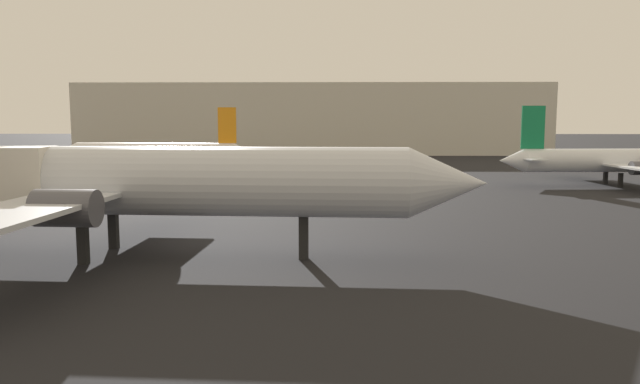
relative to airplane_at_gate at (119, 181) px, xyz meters
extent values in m
cylinder|color=silver|center=(0.27, -0.01, 0.01)|extent=(30.70, 5.33, 3.72)
cone|color=silver|center=(17.57, -0.93, 0.01)|extent=(4.28, 3.93, 3.72)
cube|color=silver|center=(-1.25, 0.07, -0.54)|extent=(5.61, 28.18, 0.23)
cylinder|color=#4C4C54|center=(-0.05, 5.33, -0.73)|extent=(2.99, 1.89, 1.74)
cylinder|color=#4C4C54|center=(-0.62, -5.29, -0.73)|extent=(2.99, 1.89, 1.74)
cube|color=black|center=(10.04, -0.53, -3.00)|extent=(0.51, 0.51, 2.30)
cube|color=black|center=(-1.15, 2.00, -3.00)|extent=(0.51, 0.51, 2.30)
cube|color=black|center=(-1.35, -1.86, -3.00)|extent=(0.51, 0.51, 2.30)
cylinder|color=silver|center=(44.30, 36.94, -1.29)|extent=(22.89, 4.23, 2.62)
cone|color=silver|center=(31.51, 36.02, -1.29)|extent=(3.06, 2.82, 2.62)
cube|color=silver|center=(43.16, 36.86, -1.68)|extent=(5.61, 24.09, 0.19)
cube|color=silver|center=(33.35, 36.16, -1.02)|extent=(2.43, 6.94, 0.13)
cube|color=#147F4C|center=(33.76, 36.18, 2.41)|extent=(2.61, 0.43, 4.77)
cylinder|color=#4C4C54|center=(43.52, 41.43, -1.81)|extent=(2.53, 1.63, 1.46)
cube|color=black|center=(43.05, 38.48, -3.37)|extent=(0.43, 0.43, 1.55)
cube|color=black|center=(43.28, 35.24, -3.37)|extent=(0.43, 0.43, 1.55)
cylinder|color=white|center=(-12.42, 48.68, -1.06)|extent=(21.69, 4.20, 2.46)
cone|color=white|center=(-24.51, 49.66, -1.06)|extent=(2.89, 2.67, 2.46)
cone|color=white|center=(-0.33, 47.69, -1.06)|extent=(2.89, 2.67, 2.46)
cube|color=white|center=(-11.34, 48.59, -1.43)|extent=(5.59, 22.73, 0.18)
cube|color=white|center=(-2.05, 47.83, -0.82)|extent=(2.32, 6.47, 0.12)
cube|color=orange|center=(-2.43, 47.86, 2.51)|extent=(2.43, 0.42, 4.68)
cylinder|color=#4C4C54|center=(-12.33, 44.38, -1.55)|extent=(2.37, 1.54, 1.36)
cylinder|color=#4C4C54|center=(-11.64, 52.90, -1.55)|extent=(2.37, 1.54, 1.36)
cube|color=black|center=(-19.29, 49.24, -3.22)|extent=(0.41, 0.41, 1.86)
cube|color=black|center=(-11.46, 47.08, -3.22)|extent=(0.41, 0.41, 1.86)
cube|color=black|center=(-11.22, 50.09, -3.22)|extent=(0.41, 0.41, 1.86)
cube|color=silver|center=(-4.81, -0.41, 0.46)|extent=(2.61, 2.98, 2.80)
cube|color=beige|center=(6.96, 106.32, 3.29)|extent=(99.25, 26.74, 14.89)
camera|label=1|loc=(11.66, -32.79, 3.33)|focal=34.43mm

